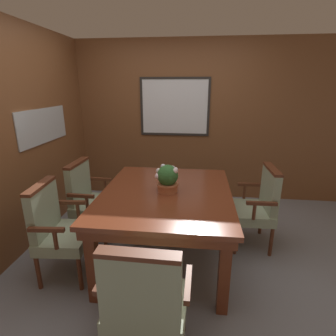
{
  "coord_description": "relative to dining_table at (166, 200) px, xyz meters",
  "views": [
    {
      "loc": [
        0.37,
        -2.36,
        1.79
      ],
      "look_at": [
        0.07,
        0.2,
        0.97
      ],
      "focal_mm": 28.0,
      "sensor_mm": 36.0,
      "label": 1
    }
  ],
  "objects": [
    {
      "name": "potted_plant",
      "position": [
        0.01,
        0.0,
        0.23
      ],
      "size": [
        0.23,
        0.21,
        0.28
      ],
      "color": "#B2603D",
      "rests_on": "dining_table"
    },
    {
      "name": "dining_table",
      "position": [
        0.0,
        0.0,
        0.0
      ],
      "size": [
        1.29,
        1.53,
        0.77
      ],
      "color": "maroon",
      "rests_on": "ground_plane"
    },
    {
      "name": "chair_right_far",
      "position": [
        1.0,
        0.38,
        -0.16
      ],
      "size": [
        0.46,
        0.57,
        0.94
      ],
      "rotation": [
        0.0,
        0.0,
        -1.55
      ],
      "color": "#562B19",
      "rests_on": "ground_plane"
    },
    {
      "name": "wall_left",
      "position": [
        -1.62,
        -0.05,
        0.55
      ],
      "size": [
        0.08,
        7.2,
        2.45
      ],
      "color": "brown",
      "rests_on": "ground_plane"
    },
    {
      "name": "wall_back",
      "position": [
        -0.07,
        1.75,
        0.55
      ],
      "size": [
        7.2,
        0.08,
        2.45
      ],
      "color": "brown",
      "rests_on": "ground_plane"
    },
    {
      "name": "chair_head_near",
      "position": [
        0.0,
        -1.14,
        -0.16
      ],
      "size": [
        0.57,
        0.45,
        0.94
      ],
      "rotation": [
        0.0,
        0.0,
        3.13
      ],
      "color": "#562B19",
      "rests_on": "ground_plane"
    },
    {
      "name": "chair_left_far",
      "position": [
        -0.98,
        0.35,
        -0.16
      ],
      "size": [
        0.46,
        0.57,
        0.94
      ],
      "rotation": [
        0.0,
        0.0,
        1.54
      ],
      "color": "#562B19",
      "rests_on": "ground_plane"
    },
    {
      "name": "chair_left_near",
      "position": [
        -1.0,
        -0.36,
        -0.16
      ],
      "size": [
        0.48,
        0.59,
        0.94
      ],
      "rotation": [
        0.0,
        0.0,
        1.65
      ],
      "color": "#562B19",
      "rests_on": "ground_plane"
    },
    {
      "name": "ground_plane",
      "position": [
        -0.07,
        -0.05,
        -0.67
      ],
      "size": [
        14.0,
        14.0,
        0.0
      ],
      "primitive_type": "plane",
      "color": "gray"
    }
  ]
}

